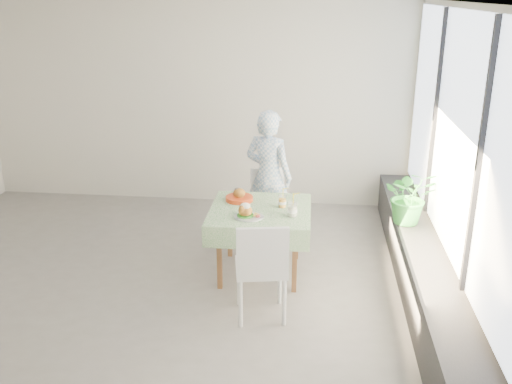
# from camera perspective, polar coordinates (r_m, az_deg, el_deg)

# --- Properties ---
(floor) EXTENTS (6.00, 6.00, 0.00)m
(floor) POSITION_cam_1_polar(r_m,az_deg,el_deg) (6.23, -10.56, -8.56)
(floor) COLOR slate
(floor) RESTS_ON ground
(ceiling) EXTENTS (6.00, 6.00, 0.00)m
(ceiling) POSITION_cam_1_polar(r_m,az_deg,el_deg) (5.52, -12.43, 18.09)
(ceiling) COLOR white
(ceiling) RESTS_ON ground
(wall_back) EXTENTS (6.00, 0.02, 2.80)m
(wall_back) POSITION_cam_1_polar(r_m,az_deg,el_deg) (8.07, -6.15, 8.70)
(wall_back) COLOR beige
(wall_back) RESTS_ON ground
(wall_front) EXTENTS (6.00, 0.02, 2.80)m
(wall_front) POSITION_cam_1_polar(r_m,az_deg,el_deg) (3.56, -23.38, -7.02)
(wall_front) COLOR beige
(wall_front) RESTS_ON ground
(wall_right) EXTENTS (0.02, 5.00, 2.80)m
(wall_right) POSITION_cam_1_polar(r_m,az_deg,el_deg) (5.60, 19.35, 2.90)
(wall_right) COLOR beige
(wall_right) RESTS_ON ground
(window_pane) EXTENTS (0.01, 4.80, 2.18)m
(window_pane) POSITION_cam_1_polar(r_m,az_deg,el_deg) (5.53, 19.34, 5.39)
(window_pane) COLOR #D1E0F9
(window_pane) RESTS_ON ground
(window_ledge) EXTENTS (0.40, 4.80, 0.50)m
(window_ledge) POSITION_cam_1_polar(r_m,az_deg,el_deg) (5.97, 16.24, -7.64)
(window_ledge) COLOR black
(window_ledge) RESTS_ON ground
(cafe_table) EXTENTS (1.06, 1.06, 0.74)m
(cafe_table) POSITION_cam_1_polar(r_m,az_deg,el_deg) (6.06, 0.42, -4.17)
(cafe_table) COLOR brown
(cafe_table) RESTS_ON ground
(chair_far) EXTENTS (0.50, 0.50, 0.87)m
(chair_far) POSITION_cam_1_polar(r_m,az_deg,el_deg) (6.93, 1.36, -2.77)
(chair_far) COLOR white
(chair_far) RESTS_ON ground
(chair_near) EXTENTS (0.53, 0.53, 0.98)m
(chair_near) POSITION_cam_1_polar(r_m,az_deg,el_deg) (5.35, 0.50, -9.48)
(chair_near) COLOR white
(chair_near) RESTS_ON ground
(diner) EXTENTS (0.69, 0.57, 1.61)m
(diner) POSITION_cam_1_polar(r_m,az_deg,el_deg) (6.78, 1.26, 1.55)
(diner) COLOR #81A7CF
(diner) RESTS_ON ground
(main_dish) EXTENTS (0.31, 0.31, 0.16)m
(main_dish) POSITION_cam_1_polar(r_m,az_deg,el_deg) (5.71, -0.91, -2.10)
(main_dish) COLOR white
(main_dish) RESTS_ON cafe_table
(juice_cup_orange) EXTENTS (0.09, 0.09, 0.25)m
(juice_cup_orange) POSITION_cam_1_polar(r_m,az_deg,el_deg) (5.99, 2.65, -1.00)
(juice_cup_orange) COLOR white
(juice_cup_orange) RESTS_ON cafe_table
(juice_cup_lemonade) EXTENTS (0.10, 0.10, 0.29)m
(juice_cup_lemonade) POSITION_cam_1_polar(r_m,az_deg,el_deg) (5.75, 3.65, -1.79)
(juice_cup_lemonade) COLOR white
(juice_cup_lemonade) RESTS_ON cafe_table
(second_dish) EXTENTS (0.30, 0.30, 0.14)m
(second_dish) POSITION_cam_1_polar(r_m,az_deg,el_deg) (6.18, -1.68, -0.50)
(second_dish) COLOR #B33412
(second_dish) RESTS_ON cafe_table
(potted_plant) EXTENTS (0.56, 0.48, 0.62)m
(potted_plant) POSITION_cam_1_polar(r_m,az_deg,el_deg) (6.35, 15.16, -0.39)
(potted_plant) COLOR #2B8231
(potted_plant) RESTS_ON window_ledge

